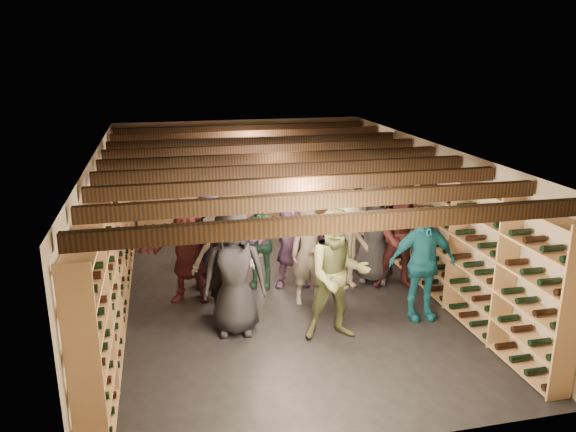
{
  "coord_description": "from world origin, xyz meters",
  "views": [
    {
      "loc": [
        -1.75,
        -8.56,
        3.91
      ],
      "look_at": [
        0.24,
        0.2,
        1.24
      ],
      "focal_mm": 35.0,
      "sensor_mm": 36.0,
      "label": 1
    }
  ],
  "objects_px": {
    "crate_loose": "(250,252)",
    "person_8": "(403,236)",
    "crate_stack_right": "(311,234)",
    "person_1": "(226,266)",
    "person_2": "(338,275)",
    "person_7": "(309,254)",
    "person_9": "(223,255)",
    "crate_stack_left": "(203,244)",
    "person_0": "(235,273)",
    "person_3": "(350,246)",
    "person_10": "(260,243)",
    "person_5": "(188,251)",
    "person_6": "(209,241)",
    "person_4": "(422,263)",
    "person_12": "(375,231)",
    "person_11": "(292,241)"
  },
  "relations": [
    {
      "from": "person_3",
      "to": "person_12",
      "type": "distance_m",
      "value": 0.58
    },
    {
      "from": "crate_stack_right",
      "to": "person_8",
      "type": "height_order",
      "value": "person_8"
    },
    {
      "from": "person_0",
      "to": "person_2",
      "type": "height_order",
      "value": "person_2"
    },
    {
      "from": "crate_stack_right",
      "to": "person_12",
      "type": "height_order",
      "value": "person_12"
    },
    {
      "from": "person_3",
      "to": "person_4",
      "type": "height_order",
      "value": "person_4"
    },
    {
      "from": "crate_stack_left",
      "to": "crate_stack_right",
      "type": "xyz_separation_m",
      "value": [
        2.18,
        0.12,
        0.0
      ]
    },
    {
      "from": "person_3",
      "to": "person_9",
      "type": "bearing_deg",
      "value": 161.77
    },
    {
      "from": "person_5",
      "to": "person_10",
      "type": "relative_size",
      "value": 1.05
    },
    {
      "from": "crate_loose",
      "to": "person_2",
      "type": "relative_size",
      "value": 0.27
    },
    {
      "from": "crate_stack_right",
      "to": "person_0",
      "type": "xyz_separation_m",
      "value": [
        -1.94,
        -3.04,
        0.56
      ]
    },
    {
      "from": "person_3",
      "to": "person_10",
      "type": "xyz_separation_m",
      "value": [
        -1.47,
        0.38,
        0.04
      ]
    },
    {
      "from": "person_5",
      "to": "person_8",
      "type": "height_order",
      "value": "person_8"
    },
    {
      "from": "person_7",
      "to": "person_10",
      "type": "height_order",
      "value": "person_7"
    },
    {
      "from": "crate_stack_left",
      "to": "person_2",
      "type": "relative_size",
      "value": 0.36
    },
    {
      "from": "person_1",
      "to": "person_11",
      "type": "relative_size",
      "value": 1.0
    },
    {
      "from": "person_6",
      "to": "crate_loose",
      "type": "bearing_deg",
      "value": 79.58
    },
    {
      "from": "person_1",
      "to": "person_9",
      "type": "relative_size",
      "value": 1.03
    },
    {
      "from": "person_1",
      "to": "person_10",
      "type": "distance_m",
      "value": 1.2
    },
    {
      "from": "crate_stack_left",
      "to": "person_6",
      "type": "xyz_separation_m",
      "value": [
        0.03,
        -1.21,
        0.48
      ]
    },
    {
      "from": "crate_stack_left",
      "to": "person_0",
      "type": "bearing_deg",
      "value": -85.38
    },
    {
      "from": "crate_stack_right",
      "to": "person_1",
      "type": "bearing_deg",
      "value": -128.85
    },
    {
      "from": "person_4",
      "to": "person_5",
      "type": "height_order",
      "value": "person_4"
    },
    {
      "from": "crate_loose",
      "to": "person_12",
      "type": "xyz_separation_m",
      "value": [
        1.94,
        -1.66,
        0.83
      ]
    },
    {
      "from": "person_3",
      "to": "person_8",
      "type": "relative_size",
      "value": 0.79
    },
    {
      "from": "person_2",
      "to": "person_8",
      "type": "height_order",
      "value": "person_8"
    },
    {
      "from": "crate_loose",
      "to": "person_5",
      "type": "distance_m",
      "value": 2.27
    },
    {
      "from": "crate_stack_right",
      "to": "person_3",
      "type": "distance_m",
      "value": 1.95
    },
    {
      "from": "person_10",
      "to": "person_3",
      "type": "bearing_deg",
      "value": 7.97
    },
    {
      "from": "person_4",
      "to": "person_6",
      "type": "bearing_deg",
      "value": 151.2
    },
    {
      "from": "person_2",
      "to": "person_12",
      "type": "relative_size",
      "value": 1.02
    },
    {
      "from": "person_7",
      "to": "person_9",
      "type": "relative_size",
      "value": 1.06
    },
    {
      "from": "person_0",
      "to": "person_4",
      "type": "distance_m",
      "value": 2.77
    },
    {
      "from": "person_3",
      "to": "person_4",
      "type": "relative_size",
      "value": 0.85
    },
    {
      "from": "person_3",
      "to": "person_7",
      "type": "height_order",
      "value": "person_7"
    },
    {
      "from": "person_12",
      "to": "person_6",
      "type": "bearing_deg",
      "value": -163.89
    },
    {
      "from": "crate_stack_left",
      "to": "person_9",
      "type": "relative_size",
      "value": 0.43
    },
    {
      "from": "person_5",
      "to": "person_6",
      "type": "relative_size",
      "value": 1.01
    },
    {
      "from": "person_5",
      "to": "person_7",
      "type": "height_order",
      "value": "person_7"
    },
    {
      "from": "person_7",
      "to": "person_0",
      "type": "bearing_deg",
      "value": -145.79
    },
    {
      "from": "person_0",
      "to": "person_3",
      "type": "xyz_separation_m",
      "value": [
        2.09,
        1.14,
        -0.16
      ]
    },
    {
      "from": "person_4",
      "to": "person_10",
      "type": "distance_m",
      "value": 2.74
    },
    {
      "from": "person_5",
      "to": "person_6",
      "type": "height_order",
      "value": "person_5"
    },
    {
      "from": "crate_stack_left",
      "to": "crate_stack_right",
      "type": "distance_m",
      "value": 2.18
    },
    {
      "from": "person_4",
      "to": "person_12",
      "type": "xyz_separation_m",
      "value": [
        -0.16,
        1.5,
        0.04
      ]
    },
    {
      "from": "crate_stack_right",
      "to": "person_0",
      "type": "relative_size",
      "value": 0.38
    },
    {
      "from": "person_4",
      "to": "person_7",
      "type": "height_order",
      "value": "person_4"
    },
    {
      "from": "crate_loose",
      "to": "person_8",
      "type": "distance_m",
      "value": 3.21
    },
    {
      "from": "person_6",
      "to": "person_8",
      "type": "relative_size",
      "value": 0.87
    },
    {
      "from": "crate_loose",
      "to": "person_10",
      "type": "relative_size",
      "value": 0.32
    },
    {
      "from": "person_5",
      "to": "person_4",
      "type": "bearing_deg",
      "value": -8.09
    }
  ]
}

